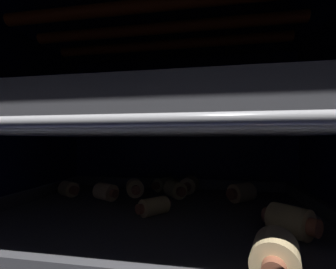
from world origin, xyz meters
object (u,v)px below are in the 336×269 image
at_px(pig_in_blanket_lower_2, 135,188).
at_px(pig_in_blanket_upper_7, 219,120).
at_px(pig_in_blanket_upper_5, 107,121).
at_px(pig_in_blanket_upper_1, 51,106).
at_px(heating_element, 156,18).
at_px(pig_in_blanket_upper_6, 280,96).
at_px(baking_tray_upper, 156,124).
at_px(pig_in_blanket_lower_4, 69,189).
at_px(baking_tray_lower, 156,216).
at_px(pig_in_blanket_lower_0, 189,185).
at_px(pig_in_blanket_upper_2, 17,112).
at_px(pig_in_blanket_upper_0, 234,115).
at_px(pig_in_blanket_lower_7, 164,184).
at_px(oven_rack_upper, 156,132).
at_px(pig_in_blanket_lower_5, 154,206).
at_px(pig_in_blanket_upper_8, 16,102).
at_px(pig_in_blanket_lower_8, 275,256).
at_px(pig_in_blanket_upper_3, 263,116).
at_px(pig_in_blanket_lower_1, 106,192).
at_px(pig_in_blanket_lower_3, 242,193).
at_px(oven_rack_lower, 156,223).
at_px(pig_in_blanket_lower_6, 290,221).
at_px(pig_in_blanket_lower_9, 175,189).
at_px(pig_in_blanket_upper_4, 251,104).

xyz_separation_m(pig_in_blanket_lower_2, pig_in_blanket_upper_7, (0.15, 0.06, 0.13)).
bearing_deg(pig_in_blanket_upper_5, pig_in_blanket_upper_1, -82.34).
height_order(heating_element, pig_in_blanket_upper_6, heating_element).
bearing_deg(baking_tray_upper, pig_in_blanket_lower_4, 158.51).
bearing_deg(baking_tray_lower, pig_in_blanket_lower_2, 123.25).
relative_size(pig_in_blanket_lower_0, pig_in_blanket_upper_7, 1.10).
xyz_separation_m(pig_in_blanket_lower_2, pig_in_blanket_upper_5, (-0.08, 0.06, 0.13)).
bearing_deg(pig_in_blanket_upper_2, pig_in_blanket_upper_0, 20.69).
distance_m(heating_element, pig_in_blanket_lower_7, 0.30).
distance_m(pig_in_blanket_lower_0, oven_rack_upper, 0.17).
distance_m(baking_tray_lower, pig_in_blanket_lower_5, 0.02).
bearing_deg(pig_in_blanket_upper_5, pig_in_blanket_upper_8, -84.27).
bearing_deg(pig_in_blanket_lower_5, pig_in_blanket_lower_8, -46.58).
height_order(pig_in_blanket_upper_0, pig_in_blanket_upper_3, pig_in_blanket_upper_0).
height_order(baking_tray_lower, pig_in_blanket_lower_4, pig_in_blanket_lower_4).
bearing_deg(heating_element, pig_in_blanket_upper_1, -146.97).
bearing_deg(pig_in_blanket_lower_4, pig_in_blanket_lower_0, 17.70).
height_order(pig_in_blanket_lower_1, baking_tray_upper, baking_tray_upper).
relative_size(pig_in_blanket_lower_1, pig_in_blanket_upper_1, 0.99).
bearing_deg(pig_in_blanket_lower_3, heating_element, -145.28).
xyz_separation_m(oven_rack_lower, pig_in_blanket_upper_8, (-0.12, -0.12, 0.16)).
height_order(pig_in_blanket_lower_0, pig_in_blanket_upper_5, pig_in_blanket_upper_5).
bearing_deg(pig_in_blanket_lower_5, pig_in_blanket_upper_2, -172.62).
distance_m(pig_in_blanket_lower_6, pig_in_blanket_upper_1, 0.30).
xyz_separation_m(pig_in_blanket_lower_0, pig_in_blanket_upper_8, (-0.15, -0.26, 0.13)).
xyz_separation_m(pig_in_blanket_upper_7, pig_in_blanket_upper_8, (-0.21, -0.27, -0.00)).
bearing_deg(pig_in_blanket_lower_9, pig_in_blanket_lower_1, -161.26).
bearing_deg(pig_in_blanket_lower_0, pig_in_blanket_upper_4, -62.94).
bearing_deg(pig_in_blanket_lower_6, pig_in_blanket_lower_3, 103.52).
relative_size(baking_tray_upper, pig_in_blanket_upper_0, 8.21).
bearing_deg(pig_in_blanket_lower_7, pig_in_blanket_lower_9, -59.93).
distance_m(pig_in_blanket_lower_5, pig_in_blanket_lower_7, 0.16).
height_order(oven_rack_lower, pig_in_blanket_lower_1, pig_in_blanket_lower_1).
bearing_deg(pig_in_blanket_upper_0, pig_in_blanket_lower_3, 18.73).
xyz_separation_m(pig_in_blanket_lower_1, pig_in_blanket_upper_2, (-0.09, -0.09, 0.13)).
relative_size(heating_element, pig_in_blanket_upper_1, 8.42).
distance_m(heating_element, pig_in_blanket_lower_6, 0.31).
distance_m(pig_in_blanket_upper_0, pig_in_blanket_upper_8, 0.31).
xyz_separation_m(pig_in_blanket_lower_2, pig_in_blanket_upper_6, (0.20, -0.20, 0.13)).
xyz_separation_m(pig_in_blanket_lower_7, pig_in_blanket_upper_7, (0.11, 0.00, 0.13)).
height_order(baking_tray_upper, pig_in_blanket_upper_4, pig_in_blanket_upper_4).
bearing_deg(pig_in_blanket_lower_1, oven_rack_lower, -29.56).
distance_m(pig_in_blanket_lower_7, pig_in_blanket_upper_0, 0.20).
bearing_deg(heating_element, pig_in_blanket_lower_8, -48.45).
distance_m(pig_in_blanket_lower_4, pig_in_blanket_upper_3, 0.36).
xyz_separation_m(pig_in_blanket_upper_0, pig_in_blanket_upper_8, (-0.23, -0.21, -0.00)).
distance_m(pig_in_blanket_lower_0, pig_in_blanket_upper_0, 0.16).
relative_size(baking_tray_lower, oven_rack_upper, 0.90).
relative_size(baking_tray_lower, pig_in_blanket_upper_0, 8.21).
xyz_separation_m(pig_in_blanket_upper_2, pig_in_blanket_upper_6, (0.33, -0.07, -0.00)).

